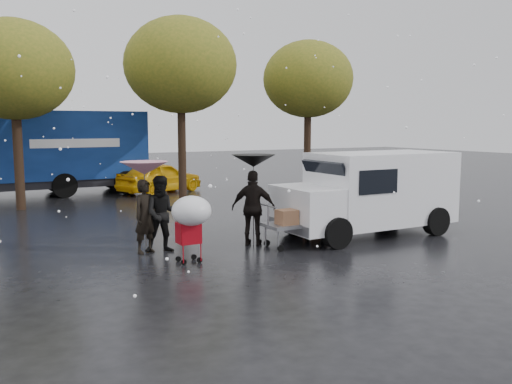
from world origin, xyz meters
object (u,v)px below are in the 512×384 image
person_pink (146,216)px  yellow_taxi (160,177)px  vendor_cart (298,217)px  white_van (370,192)px  person_black (253,208)px  shopping_cart (191,215)px  blue_truck (50,153)px

person_pink → yellow_taxi: (3.93, 10.60, -0.18)m
vendor_cart → person_pink: bearing=162.2°
yellow_taxi → white_van: bearing=167.4°
person_pink → person_black: bearing=-33.0°
person_black → shopping_cart: person_black is taller
shopping_cart → blue_truck: blue_truck is taller
person_black → person_pink: bearing=26.7°
person_pink → yellow_taxi: person_pink is taller
person_pink → vendor_cart: 3.62m
vendor_cart → white_van: white_van is taller
person_black → white_van: 3.40m
person_black → blue_truck: blue_truck is taller
vendor_cart → yellow_taxi: (0.48, 11.70, -0.06)m
shopping_cart → white_van: bearing=6.7°
person_black → vendor_cart: size_ratio=1.21×
person_black → shopping_cart: size_ratio=1.26×
vendor_cart → blue_truck: blue_truck is taller
person_black → shopping_cart: 2.25m
shopping_cart → person_pink: bearing=110.1°
shopping_cart → person_black: bearing=25.7°
vendor_cart → white_van: size_ratio=0.31×
vendor_cart → blue_truck: bearing=106.2°
person_pink → white_van: size_ratio=0.35×
person_pink → shopping_cart: (0.53, -1.46, 0.21)m
person_pink → yellow_taxi: 11.30m
shopping_cart → yellow_taxi: (3.39, 12.05, -0.40)m
yellow_taxi → blue_truck: bearing=49.7°
vendor_cart → yellow_taxi: size_ratio=0.39×
shopping_cart → white_van: (5.40, 0.63, 0.10)m
person_pink → blue_truck: size_ratio=0.21×
person_pink → blue_truck: 12.00m
shopping_cart → blue_truck: size_ratio=0.18×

